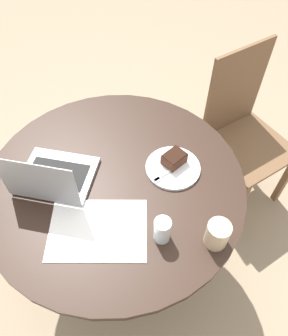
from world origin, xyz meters
name	(u,v)px	position (x,y,z in m)	size (l,w,h in m)	color
ground_plane	(124,255)	(0.00, 0.00, 0.00)	(12.00, 12.00, 0.00)	gray
dining_table	(117,203)	(0.00, 0.00, 0.58)	(1.07, 1.07, 0.76)	black
chair	(242,133)	(0.37, 0.77, 0.49)	(0.58, 0.58, 0.97)	brown
paper_document	(98,229)	(0.06, -0.22, 0.76)	(0.43, 0.39, 0.00)	white
plate	(173,168)	(0.19, 0.16, 0.76)	(0.23, 0.23, 0.01)	silver
cake_slice	(174,159)	(0.18, 0.18, 0.80)	(0.10, 0.11, 0.05)	#472619
fork	(167,173)	(0.18, 0.12, 0.77)	(0.09, 0.16, 0.00)	silver
coffee_glass	(217,234)	(0.46, -0.07, 0.81)	(0.08, 0.08, 0.11)	#C6AD89
water_glass	(162,230)	(0.28, -0.14, 0.81)	(0.06, 0.06, 0.11)	silver
laptop	(53,177)	(-0.20, -0.12, 0.80)	(0.35, 0.31, 0.24)	gray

